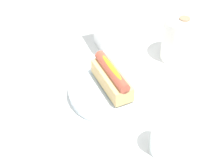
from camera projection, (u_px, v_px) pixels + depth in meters
ground_plane at (115, 93)px, 0.86m from camera, size 2.40×2.40×0.00m
serving_bowl at (112, 90)px, 0.85m from camera, size 0.23×0.23×0.03m
hotdog_front at (112, 78)px, 0.82m from camera, size 0.16×0.07×0.06m
water_glass at (166, 137)px, 0.70m from camera, size 0.07×0.07×0.09m
paper_towel_roll at (181, 39)px, 0.94m from camera, size 0.11×0.11×0.13m
napkin_box at (106, 29)px, 0.96m from camera, size 0.12×0.06×0.15m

